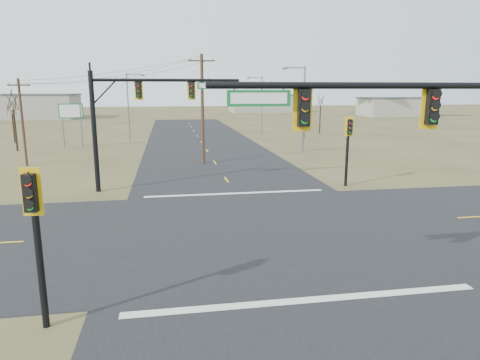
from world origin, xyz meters
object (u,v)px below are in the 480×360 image
object	(u,v)px
mast_arm_far	(136,106)
utility_pole_far	(22,120)
pedestal_signal_ne	(349,137)
bare_tree_d	(321,100)
utility_pole_near	(202,108)
mast_arm_near	(442,135)
bare_tree_a	(12,100)
streetlight_a	(302,105)
streetlight_b	(261,102)
pedestal_signal_sw	(34,215)
highway_sign	(71,116)
bare_tree_c	(305,105)
bare_tree_b	(11,108)
streetlight_c	(130,103)

from	to	relation	value
mast_arm_far	utility_pole_far	bearing A→B (deg)	150.95
mast_arm_far	utility_pole_far	distance (m)	15.82
pedestal_signal_ne	bare_tree_d	xyz separation A→B (m)	(11.00, 35.89, 1.67)
mast_arm_far	utility_pole_near	bearing A→B (deg)	80.16
mast_arm_near	bare_tree_a	xyz separation A→B (m)	(-25.08, 39.73, 0.25)
mast_arm_near	utility_pole_far	bearing A→B (deg)	129.35
streetlight_a	streetlight_b	world-z (taller)	streetlight_a
mast_arm_far	utility_pole_near	size ratio (longest dim) A/B	1.00
pedestal_signal_sw	bare_tree_d	distance (m)	58.88
mast_arm_far	bare_tree_a	bearing A→B (deg)	141.94
highway_sign	bare_tree_d	size ratio (longest dim) A/B	0.81
streetlight_a	streetlight_b	bearing A→B (deg)	82.96
mast_arm_far	bare_tree_c	bearing A→B (deg)	71.78
mast_arm_near	pedestal_signal_ne	size ratio (longest dim) A/B	2.20
highway_sign	bare_tree_b	size ratio (longest dim) A/B	0.92
bare_tree_c	mast_arm_far	bearing A→B (deg)	-126.06
mast_arm_far	streetlight_c	world-z (taller)	streetlight_c
pedestal_signal_ne	pedestal_signal_sw	world-z (taller)	pedestal_signal_ne
mast_arm_near	bare_tree_c	distance (m)	48.38
pedestal_signal_sw	bare_tree_a	xyz separation A→B (m)	(-13.12, 39.48, 2.28)
streetlight_b	bare_tree_b	xyz separation A→B (m)	(-34.07, -5.62, -0.41)
utility_pole_far	streetlight_c	world-z (taller)	streetlight_c
mast_arm_near	pedestal_signal_sw	xyz separation A→B (m)	(-11.96, 0.25, -2.03)
utility_pole_near	bare_tree_b	xyz separation A→B (m)	(-22.99, 20.15, -0.63)
utility_pole_near	bare_tree_c	xyz separation A→B (m)	(16.05, 19.24, -0.54)
pedestal_signal_ne	highway_sign	size ratio (longest dim) A/B	0.95
mast_arm_near	highway_sign	size ratio (longest dim) A/B	2.10
pedestal_signal_sw	utility_pole_near	size ratio (longest dim) A/B	0.48
mast_arm_far	pedestal_signal_ne	xyz separation A→B (m)	(14.58, -1.34, -2.20)
mast_arm_far	streetlight_c	distance (m)	30.90
highway_sign	bare_tree_b	world-z (taller)	bare_tree_b
mast_arm_far	pedestal_signal_sw	distance (m)	17.82
utility_pole_near	streetlight_a	world-z (taller)	utility_pole_near
highway_sign	mast_arm_near	bearing A→B (deg)	-68.67
pedestal_signal_sw	pedestal_signal_ne	bearing A→B (deg)	51.46
utility_pole_far	bare_tree_a	world-z (taller)	utility_pole_far
bare_tree_a	utility_pole_near	bearing A→B (deg)	-30.62
highway_sign	streetlight_b	distance (m)	28.13
streetlight_b	streetlight_c	xyz separation A→B (m)	(-19.27, -5.03, 0.11)
mast_arm_near	bare_tree_a	bearing A→B (deg)	125.98
bare_tree_c	utility_pole_near	bearing A→B (deg)	-129.83
utility_pole_near	bare_tree_c	distance (m)	25.06
streetlight_a	bare_tree_b	bearing A→B (deg)	149.22
bare_tree_c	utility_pole_far	bearing A→B (deg)	-151.01
highway_sign	bare_tree_c	distance (m)	30.92
mast_arm_far	streetlight_c	xyz separation A→B (m)	(-2.93, 30.75, -0.70)
streetlight_c	bare_tree_a	size ratio (longest dim) A/B	1.24
utility_pole_near	bare_tree_d	bearing A→B (deg)	50.36
mast_arm_near	streetlight_c	distance (m)	50.36
mast_arm_far	streetlight_b	bearing A→B (deg)	83.30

